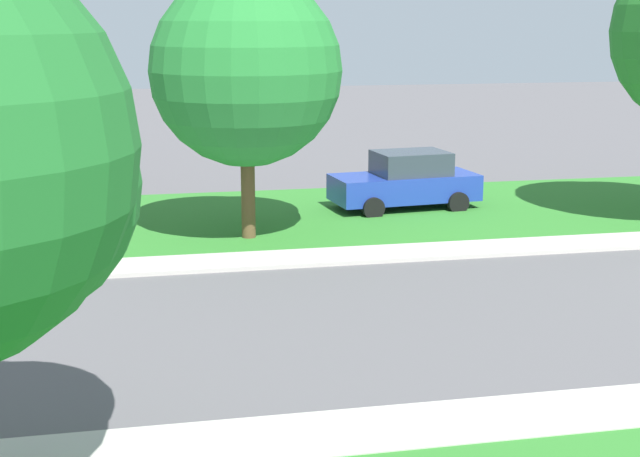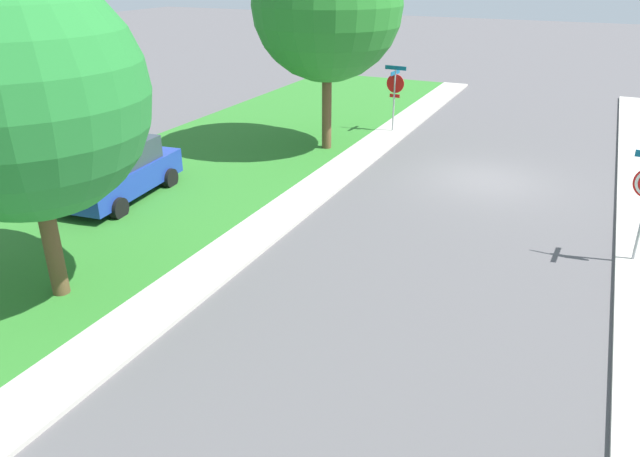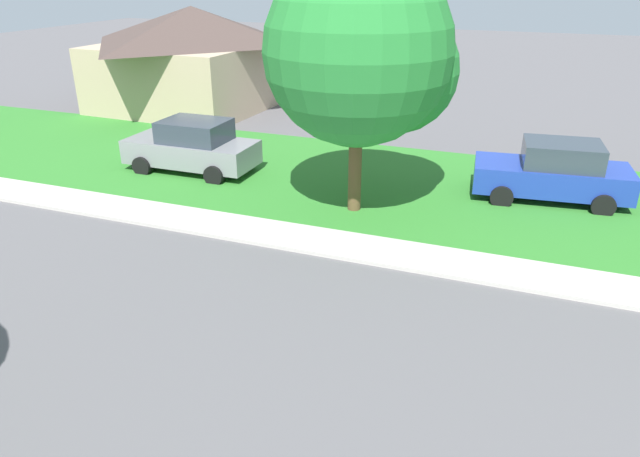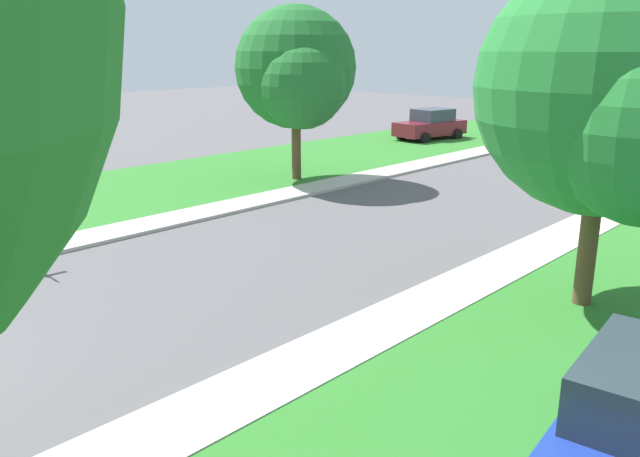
{
  "view_description": "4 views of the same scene",
  "coord_description": "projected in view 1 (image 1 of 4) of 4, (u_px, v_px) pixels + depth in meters",
  "views": [
    {
      "loc": [
        -16.02,
        14.28,
        5.64
      ],
      "look_at": [
        1.95,
        10.58,
        1.4
      ],
      "focal_mm": 51.45,
      "sensor_mm": 36.0,
      "label": 1
    },
    {
      "loc": [
        -2.9,
        19.26,
        6.71
      ],
      "look_at": [
        2.03,
        8.64,
        1.4
      ],
      "focal_mm": 33.42,
      "sensor_mm": 36.0,
      "label": 2
    },
    {
      "loc": [
        -7.53,
        6.91,
        6.28
      ],
      "look_at": [
        2.61,
        10.79,
        1.4
      ],
      "focal_mm": 32.85,
      "sensor_mm": 36.0,
      "label": 3
    },
    {
      "loc": [
        11.37,
        -0.92,
        5.01
      ],
      "look_at": [
        2.54,
        8.42,
        1.4
      ],
      "focal_mm": 35.89,
      "sensor_mm": 36.0,
      "label": 4
    }
  ],
  "objects": [
    {
      "name": "sidewalk_east",
      "position": [
        237.0,
        261.0,
        21.48
      ],
      "size": [
        1.4,
        56.0,
        0.1
      ],
      "primitive_type": "cube",
      "color": "#B7B2A8",
      "rests_on": "ground"
    },
    {
      "name": "lawn_east",
      "position": [
        218.0,
        220.0,
        25.96
      ],
      "size": [
        8.0,
        56.0,
        0.08
      ],
      "primitive_type": "cube",
      "color": "#2D7528",
      "rests_on": "ground"
    },
    {
      "name": "sidewalk_west",
      "position": [
        316.0,
        437.0,
        12.51
      ],
      "size": [
        1.4,
        56.0,
        0.1
      ],
      "primitive_type": "cube",
      "color": "#B7B2A8",
      "rests_on": "ground"
    },
    {
      "name": "car_grey_kerbside_mid",
      "position": [
        10.0,
        206.0,
        23.68
      ],
      "size": [
        2.06,
        4.31,
        1.76
      ],
      "color": "gray",
      "rests_on": "ground"
    },
    {
      "name": "car_blue_near_corner",
      "position": [
        406.0,
        181.0,
        27.26
      ],
      "size": [
        2.39,
        4.47,
        1.76
      ],
      "color": "#1E389E",
      "rests_on": "ground"
    },
    {
      "name": "tree_across_right",
      "position": [
        252.0,
        76.0,
        23.11
      ],
      "size": [
        5.17,
        4.81,
        6.76
      ],
      "color": "brown",
      "rests_on": "ground"
    }
  ]
}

